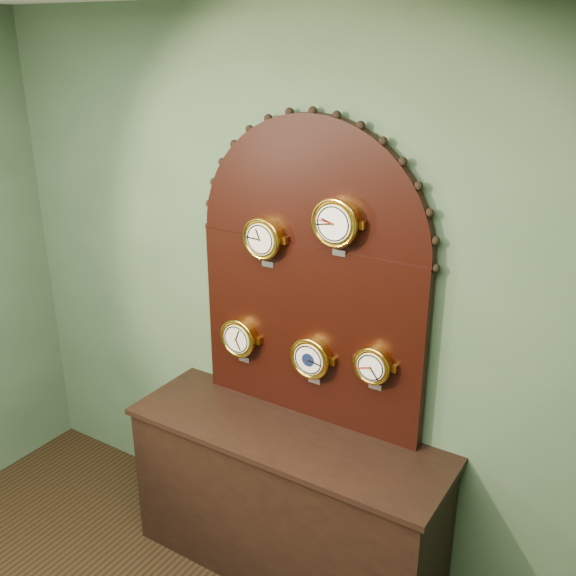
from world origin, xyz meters
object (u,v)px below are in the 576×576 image
Objects in this scene: display_board at (311,266)px; tide_clock at (374,365)px; arabic_clock at (336,222)px; hygrometer at (240,337)px; roman_clock at (264,238)px; barometer at (312,357)px; shop_counter at (286,504)px.

display_board is 0.54m from tide_clock.
arabic_clock is 0.88m from hygrometer.
display_board is 0.59m from hygrometer.
tide_clock is (0.76, 0.00, 0.05)m from hygrometer.
roman_clock is 0.62m from barometer.
arabic_clock is at bearing -0.05° from hygrometer.
barometer is 1.13× the size of tide_clock.
hygrometer is at bearing -179.94° from tide_clock.
arabic_clock reaches higher than shop_counter.
shop_counter is 0.80m from barometer.
shop_counter is 0.93m from tide_clock.
display_board is at bearing 16.64° from roman_clock.
display_board is 0.26m from roman_clock.
arabic_clock is at bearing -0.09° from barometer.
roman_clock is 0.58m from hygrometer.
display_board is at bearing 170.16° from tide_clock.
arabic_clock is at bearing 42.70° from shop_counter.
hygrometer is at bearing -170.10° from display_board.
barometer reaches higher than shop_counter.
barometer is at bearing -0.07° from roman_clock.
roman_clock is 0.99× the size of hygrometer.
shop_counter is at bearing -157.71° from tide_clock.
arabic_clock is (0.39, -0.00, 0.13)m from roman_clock.
shop_counter is 0.88m from hygrometer.
hygrometer is (-0.38, 0.15, 0.78)m from shop_counter.
roman_clock reaches higher than tide_clock.
tide_clock is at bearing -9.84° from display_board.
tide_clock reaches higher than hygrometer.
barometer is at bearing -0.03° from hygrometer.
arabic_clock is 1.06× the size of hygrometer.
shop_counter is 5.76× the size of arabic_clock.
tide_clock is (0.38, 0.15, 0.84)m from shop_counter.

